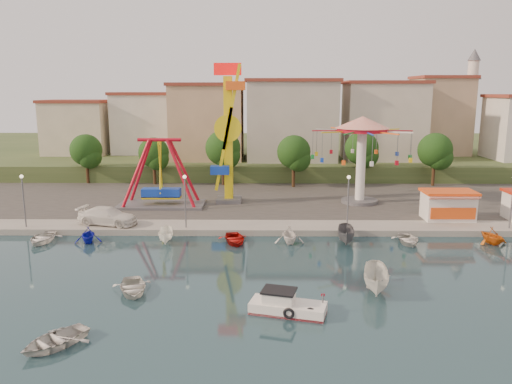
{
  "coord_description": "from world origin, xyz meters",
  "views": [
    {
      "loc": [
        -0.49,
        -34.81,
        13.93
      ],
      "look_at": [
        -1.04,
        14.0,
        4.0
      ],
      "focal_mm": 35.0,
      "sensor_mm": 36.0,
      "label": 1
    }
  ],
  "objects_px": {
    "pirate_ship_ride": "(161,174)",
    "rowboat_a": "(133,287)",
    "kamikaze_tower": "(229,136)",
    "cabin_motorboat": "(286,306)",
    "wave_swinger": "(362,140)",
    "van": "(108,216)",
    "skiff": "(377,280)"
  },
  "relations": [
    {
      "from": "cabin_motorboat",
      "to": "van",
      "type": "relative_size",
      "value": 0.84
    },
    {
      "from": "cabin_motorboat",
      "to": "rowboat_a",
      "type": "bearing_deg",
      "value": 178.32
    },
    {
      "from": "cabin_motorboat",
      "to": "rowboat_a",
      "type": "height_order",
      "value": "cabin_motorboat"
    },
    {
      "from": "rowboat_a",
      "to": "cabin_motorboat",
      "type": "bearing_deg",
      "value": -33.71
    },
    {
      "from": "skiff",
      "to": "cabin_motorboat",
      "type": "bearing_deg",
      "value": -141.04
    },
    {
      "from": "cabin_motorboat",
      "to": "rowboat_a",
      "type": "xyz_separation_m",
      "value": [
        -10.62,
        3.17,
        -0.05
      ]
    },
    {
      "from": "kamikaze_tower",
      "to": "skiff",
      "type": "xyz_separation_m",
      "value": [
        11.98,
        -26.08,
        -7.7
      ]
    },
    {
      "from": "kamikaze_tower",
      "to": "cabin_motorboat",
      "type": "xyz_separation_m",
      "value": [
        5.45,
        -29.58,
        -8.15
      ]
    },
    {
      "from": "cabin_motorboat",
      "to": "skiff",
      "type": "bearing_deg",
      "value": 43.17
    },
    {
      "from": "wave_swinger",
      "to": "skiff",
      "type": "bearing_deg",
      "value": -98.25
    },
    {
      "from": "skiff",
      "to": "wave_swinger",
      "type": "bearing_deg",
      "value": 92.47
    },
    {
      "from": "van",
      "to": "rowboat_a",
      "type": "bearing_deg",
      "value": -144.0
    },
    {
      "from": "rowboat_a",
      "to": "van",
      "type": "bearing_deg",
      "value": 95.22
    },
    {
      "from": "wave_swinger",
      "to": "van",
      "type": "bearing_deg",
      "value": -159.29
    },
    {
      "from": "wave_swinger",
      "to": "rowboat_a",
      "type": "xyz_separation_m",
      "value": [
        -20.93,
        -26.36,
        -7.8
      ]
    },
    {
      "from": "pirate_ship_ride",
      "to": "rowboat_a",
      "type": "relative_size",
      "value": 2.6
    },
    {
      "from": "kamikaze_tower",
      "to": "skiff",
      "type": "distance_m",
      "value": 29.71
    },
    {
      "from": "pirate_ship_ride",
      "to": "rowboat_a",
      "type": "height_order",
      "value": "pirate_ship_ride"
    },
    {
      "from": "pirate_ship_ride",
      "to": "cabin_motorboat",
      "type": "xyz_separation_m",
      "value": [
        13.35,
        -27.52,
        -3.94
      ]
    },
    {
      "from": "pirate_ship_ride",
      "to": "skiff",
      "type": "bearing_deg",
      "value": -50.38
    },
    {
      "from": "wave_swinger",
      "to": "skiff",
      "type": "height_order",
      "value": "wave_swinger"
    },
    {
      "from": "pirate_ship_ride",
      "to": "skiff",
      "type": "height_order",
      "value": "pirate_ship_ride"
    },
    {
      "from": "cabin_motorboat",
      "to": "pirate_ship_ride",
      "type": "bearing_deg",
      "value": 130.81
    },
    {
      "from": "kamikaze_tower",
      "to": "wave_swinger",
      "type": "distance_m",
      "value": 15.76
    },
    {
      "from": "rowboat_a",
      "to": "van",
      "type": "xyz_separation_m",
      "value": [
        -6.56,
        15.97,
        1.08
      ]
    },
    {
      "from": "pirate_ship_ride",
      "to": "wave_swinger",
      "type": "distance_m",
      "value": 24.05
    },
    {
      "from": "rowboat_a",
      "to": "skiff",
      "type": "bearing_deg",
      "value": -15.96
    },
    {
      "from": "kamikaze_tower",
      "to": "rowboat_a",
      "type": "relative_size",
      "value": 4.3
    },
    {
      "from": "wave_swinger",
      "to": "cabin_motorboat",
      "type": "distance_m",
      "value": 32.22
    },
    {
      "from": "van",
      "to": "wave_swinger",
      "type": "bearing_deg",
      "value": -55.6
    },
    {
      "from": "kamikaze_tower",
      "to": "cabin_motorboat",
      "type": "relative_size",
      "value": 3.23
    },
    {
      "from": "wave_swinger",
      "to": "cabin_motorboat",
      "type": "relative_size",
      "value": 2.27
    }
  ]
}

